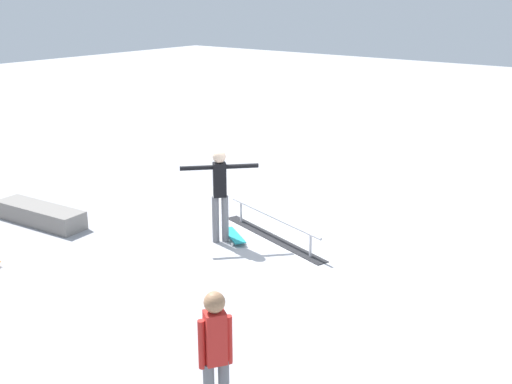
{
  "coord_description": "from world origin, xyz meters",
  "views": [
    {
      "loc": [
        -5.92,
        8.12,
        4.2
      ],
      "look_at": [
        0.16,
        0.29,
        1.0
      ],
      "focal_mm": 43.65,
      "sensor_mm": 36.0,
      "label": 1
    }
  ],
  "objects_px": {
    "grind_rail": "(273,229)",
    "bystander_red_shirt": "(216,354)",
    "skater_main": "(220,189)",
    "skateboard_main": "(234,236)",
    "skate_ledge": "(40,215)"
  },
  "relations": [
    {
      "from": "skater_main",
      "to": "bystander_red_shirt",
      "type": "bearing_deg",
      "value": -96.12
    },
    {
      "from": "skate_ledge",
      "to": "bystander_red_shirt",
      "type": "xyz_separation_m",
      "value": [
        -6.5,
        2.33,
        0.69
      ]
    },
    {
      "from": "grind_rail",
      "to": "bystander_red_shirt",
      "type": "xyz_separation_m",
      "value": [
        -2.56,
        4.43,
        0.67
      ]
    },
    {
      "from": "skate_ledge",
      "to": "skateboard_main",
      "type": "height_order",
      "value": "skate_ledge"
    },
    {
      "from": "skateboard_main",
      "to": "bystander_red_shirt",
      "type": "height_order",
      "value": "bystander_red_shirt"
    },
    {
      "from": "grind_rail",
      "to": "skate_ledge",
      "type": "height_order",
      "value": "grind_rail"
    },
    {
      "from": "grind_rail",
      "to": "bystander_red_shirt",
      "type": "relative_size",
      "value": 1.74
    },
    {
      "from": "skater_main",
      "to": "skateboard_main",
      "type": "relative_size",
      "value": 2.12
    },
    {
      "from": "skate_ledge",
      "to": "skater_main",
      "type": "xyz_separation_m",
      "value": [
        -3.3,
        -1.41,
        0.79
      ]
    },
    {
      "from": "skateboard_main",
      "to": "skate_ledge",
      "type": "bearing_deg",
      "value": 57.41
    },
    {
      "from": "grind_rail",
      "to": "bystander_red_shirt",
      "type": "bearing_deg",
      "value": 136.47
    },
    {
      "from": "skater_main",
      "to": "skateboard_main",
      "type": "height_order",
      "value": "skater_main"
    },
    {
      "from": "grind_rail",
      "to": "skateboard_main",
      "type": "bearing_deg",
      "value": 57.8
    },
    {
      "from": "skater_main",
      "to": "bystander_red_shirt",
      "type": "distance_m",
      "value": 4.94
    },
    {
      "from": "grind_rail",
      "to": "bystander_red_shirt",
      "type": "distance_m",
      "value": 5.16
    }
  ]
}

